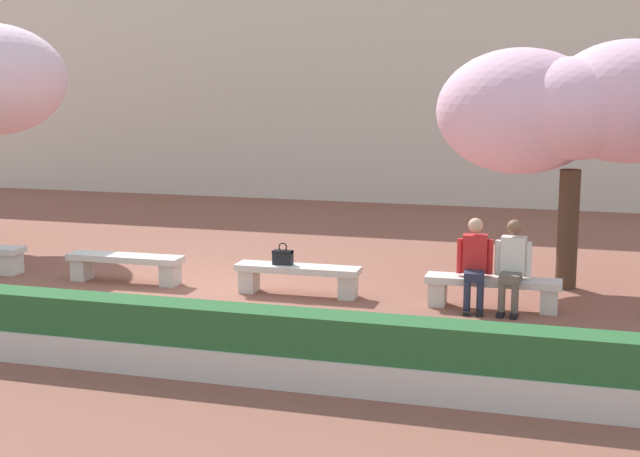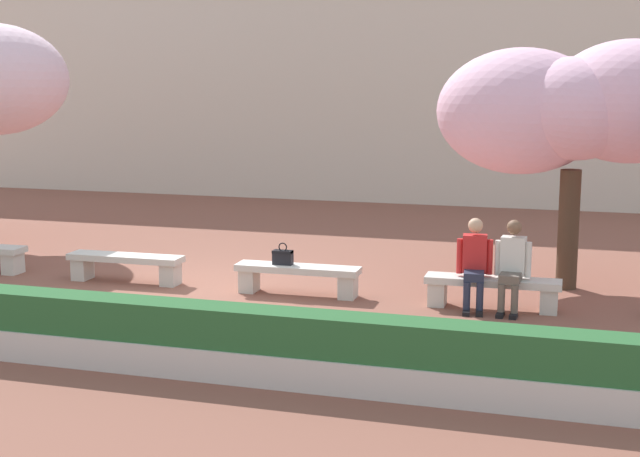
% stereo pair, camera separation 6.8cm
% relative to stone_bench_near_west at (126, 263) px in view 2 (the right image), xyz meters
% --- Properties ---
extents(ground_plane, '(100.00, 100.00, 0.00)m').
position_rel_stone_bench_near_west_xyz_m(ground_plane, '(1.46, 0.00, -0.31)').
color(ground_plane, brown).
extents(building_facade, '(28.00, 4.00, 7.15)m').
position_rel_stone_bench_near_west_xyz_m(building_facade, '(1.46, 12.16, 3.27)').
color(building_facade, beige).
rests_on(building_facade, ground).
extents(stone_bench_near_west, '(1.91, 0.46, 0.45)m').
position_rel_stone_bench_near_west_xyz_m(stone_bench_near_west, '(0.00, 0.00, 0.00)').
color(stone_bench_near_west, beige).
rests_on(stone_bench_near_west, ground).
extents(stone_bench_center, '(1.91, 0.46, 0.45)m').
position_rel_stone_bench_near_west_xyz_m(stone_bench_center, '(2.91, 0.00, 0.00)').
color(stone_bench_center, beige).
rests_on(stone_bench_center, ground).
extents(stone_bench_near_east, '(1.91, 0.46, 0.45)m').
position_rel_stone_bench_near_west_xyz_m(stone_bench_near_east, '(5.82, 0.00, 0.00)').
color(stone_bench_near_east, beige).
rests_on(stone_bench_near_east, ground).
extents(person_seated_left, '(0.51, 0.71, 1.29)m').
position_rel_stone_bench_near_west_xyz_m(person_seated_left, '(5.56, -0.05, 0.39)').
color(person_seated_left, black).
rests_on(person_seated_left, ground).
extents(person_seated_right, '(0.51, 0.70, 1.29)m').
position_rel_stone_bench_near_west_xyz_m(person_seated_right, '(6.08, -0.05, 0.39)').
color(person_seated_right, black).
rests_on(person_seated_right, ground).
extents(handbag, '(0.30, 0.15, 0.34)m').
position_rel_stone_bench_near_west_xyz_m(handbag, '(2.67, 0.01, 0.27)').
color(handbag, black).
rests_on(handbag, stone_bench_center).
extents(cherry_tree_main, '(4.17, 2.46, 3.82)m').
position_rel_stone_bench_near_west_xyz_m(cherry_tree_main, '(6.73, 1.79, 2.48)').
color(cherry_tree_main, '#473323').
rests_on(cherry_tree_main, ground).
extents(planter_hedge_foreground, '(14.83, 0.50, 0.80)m').
position_rel_stone_bench_near_west_xyz_m(planter_hedge_foreground, '(1.46, -3.81, 0.08)').
color(planter_hedge_foreground, beige).
rests_on(planter_hedge_foreground, ground).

